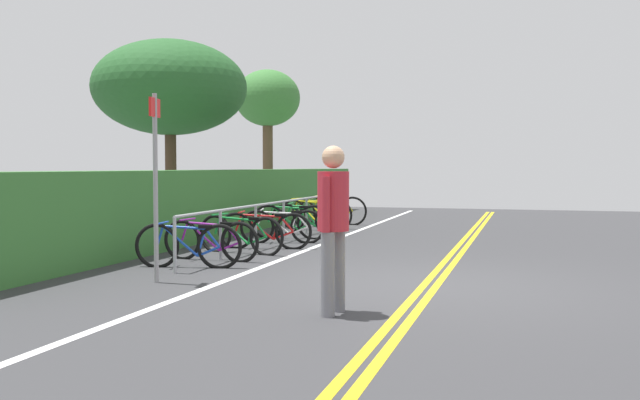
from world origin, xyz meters
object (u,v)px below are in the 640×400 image
at_px(bicycle_2, 240,234).
at_px(bicycle_3, 265,231).
at_px(pedestrian, 333,217).
at_px(bicycle_7, 312,215).
at_px(tree_mid, 170,88).
at_px(bicycle_1, 211,240).
at_px(tree_far_right, 268,101).
at_px(bike_rack, 284,210).
at_px(bicycle_8, 321,213).
at_px(bicycle_5, 291,222).
at_px(bicycle_6, 308,219).
at_px(bicycle_4, 282,226).
at_px(bicycle_0, 188,245).
at_px(bicycle_9, 333,210).
at_px(sign_post_near, 155,170).

distance_m(bicycle_2, bicycle_3, 0.80).
relative_size(bicycle_2, pedestrian, 1.01).
relative_size(bicycle_7, tree_mid, 0.40).
bearing_deg(bicycle_7, bicycle_1, -179.92).
relative_size(bicycle_7, tree_far_right, 0.37).
bearing_deg(bike_rack, bicycle_1, 178.14).
distance_m(bicycle_8, tree_far_right, 7.26).
bearing_deg(bike_rack, bicycle_3, -174.44).
height_order(bike_rack, bicycle_5, bike_rack).
xyz_separation_m(bicycle_3, tree_mid, (2.61, 3.33, 2.97)).
height_order(bicycle_5, bicycle_6, bicycle_5).
height_order(bicycle_6, tree_mid, tree_mid).
height_order(bike_rack, bicycle_4, bike_rack).
relative_size(bicycle_0, bicycle_8, 0.94).
distance_m(bicycle_3, bicycle_6, 2.80).
height_order(bicycle_8, bicycle_9, bicycle_9).
bearing_deg(bicycle_9, bicycle_8, 178.62).
bearing_deg(sign_post_near, bicycle_5, 1.23).
bearing_deg(bicycle_8, pedestrian, -162.82).
height_order(bicycle_1, tree_mid, tree_mid).
bearing_deg(bicycle_6, bicycle_4, -178.62).
bearing_deg(bicycle_5, bicycle_4, -173.35).
bearing_deg(pedestrian, bicycle_4, 24.13).
relative_size(bicycle_4, bicycle_5, 0.95).
bearing_deg(pedestrian, sign_post_near, 66.22).
distance_m(bicycle_6, bicycle_9, 2.70).
bearing_deg(bicycle_1, bicycle_8, 0.16).
distance_m(bike_rack, bicycle_0, 3.99).
xyz_separation_m(bicycle_5, tree_mid, (0.81, 3.22, 2.94)).
xyz_separation_m(bike_rack, bicycle_6, (1.38, -0.09, -0.28)).
relative_size(pedestrian, tree_mid, 0.39).
xyz_separation_m(bicycle_1, bicycle_4, (2.74, -0.23, 0.01)).
bearing_deg(bicycle_7, tree_mid, 109.51).
bearing_deg(tree_far_right, bicycle_1, -163.37).
distance_m(bike_rack, pedestrian, 7.11).
bearing_deg(bicycle_6, bicycle_8, 6.84).
height_order(bicycle_0, bicycle_9, bicycle_9).
relative_size(bicycle_6, sign_post_near, 0.70).
relative_size(bicycle_3, sign_post_near, 0.72).
bearing_deg(bicycle_5, bicycle_1, 177.78).
bearing_deg(bicycle_1, bike_rack, -1.86).
bearing_deg(bicycle_9, tree_mid, 133.03).
bearing_deg(sign_post_near, bicycle_9, 1.55).
relative_size(bicycle_4, tree_far_right, 0.34).
xyz_separation_m(bicycle_2, sign_post_near, (-3.11, -0.16, 1.12)).
bearing_deg(bicycle_0, bicycle_4, -3.38).
height_order(bicycle_1, bicycle_3, bicycle_3).
bearing_deg(pedestrian, bicycle_6, 19.31).
bearing_deg(bicycle_5, bicycle_0, 178.49).
height_order(bike_rack, tree_far_right, tree_far_right).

